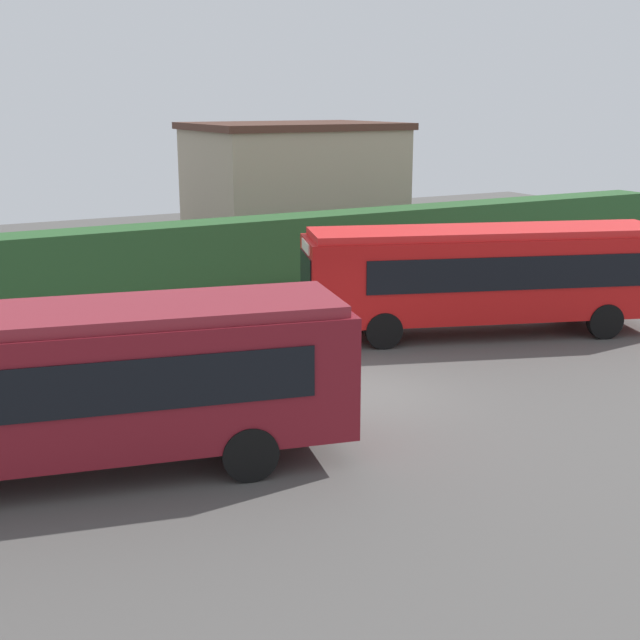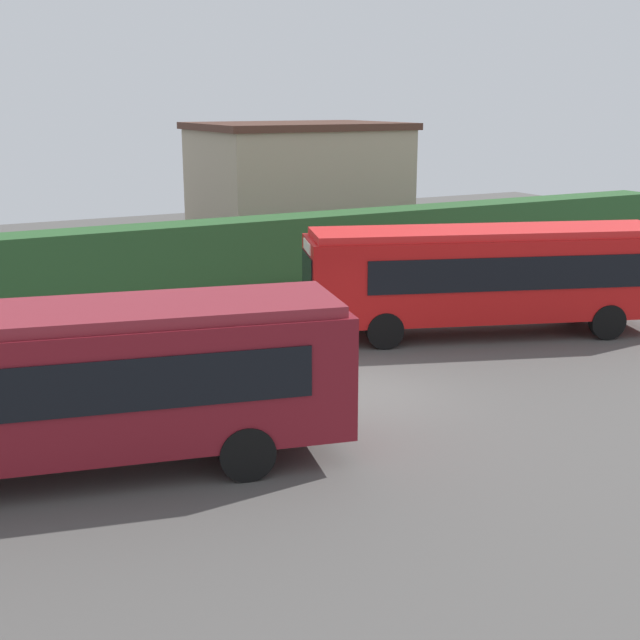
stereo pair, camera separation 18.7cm
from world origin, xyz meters
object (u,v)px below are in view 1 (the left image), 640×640
bus_maroon (51,382)px  person_center (549,279)px  bus_red (485,273)px  person_left (60,353)px

bus_maroon → person_center: size_ratio=5.86×
bus_maroon → person_center: (16.35, 5.14, -0.77)m
bus_maroon → bus_red: (12.71, 3.86, 0.00)m
person_left → person_center: person_left is taller
bus_maroon → person_center: bearing=-149.6°
bus_red → person_left: bearing=18.1°
bus_red → bus_maroon: bearing=36.5°
bus_maroon → person_left: 4.37m
bus_red → person_left: size_ratio=5.43×
person_center → bus_red: bearing=167.9°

